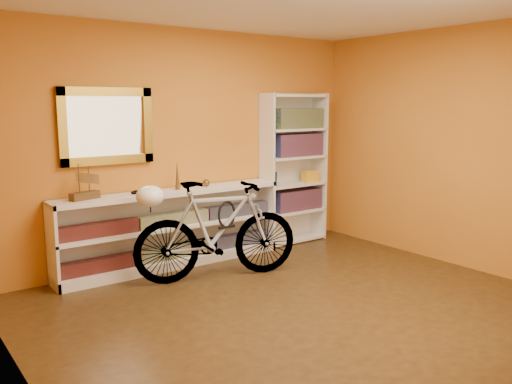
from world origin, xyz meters
TOP-DOWN VIEW (x-y plane):
  - floor at (0.00, 0.00)m, footprint 4.50×4.00m
  - back_wall at (0.00, 2.00)m, footprint 4.50×0.01m
  - left_wall at (-2.25, 0.00)m, footprint 0.01×4.00m
  - right_wall at (2.25, 0.00)m, footprint 0.01×4.00m
  - gilt_mirror at (-0.95, 1.97)m, footprint 0.98×0.06m
  - wall_socket at (0.90, 1.99)m, footprint 0.09×0.02m
  - console_unit at (-0.31, 1.81)m, footprint 2.60×0.35m
  - cd_row_lower at (-0.31, 1.79)m, footprint 2.50×0.13m
  - cd_row_upper at (-0.31, 1.79)m, footprint 2.50×0.13m
  - model_ship at (-1.26, 1.81)m, footprint 0.32×0.20m
  - toy_car at (-0.72, 1.81)m, footprint 0.00×0.00m
  - bronze_ornament at (-0.24, 1.81)m, footprint 0.05×0.05m
  - decorative_orb at (0.12, 1.81)m, footprint 0.08×0.08m
  - bookcase at (1.44, 1.84)m, footprint 0.90×0.30m
  - book_row_a at (1.49, 1.84)m, footprint 0.70×0.22m
  - book_row_b at (1.49, 1.84)m, footprint 0.70×0.22m
  - book_row_c at (1.49, 1.84)m, footprint 0.70×0.22m
  - travel_mug at (1.10, 1.82)m, footprint 0.08×0.08m
  - red_tin at (1.24, 1.87)m, footprint 0.13×0.13m
  - yellow_bag at (1.69, 1.80)m, footprint 0.21×0.15m
  - bicycle at (-0.15, 1.16)m, footprint 0.91×1.80m
  - helmet at (-0.79, 1.35)m, footprint 0.28×0.26m
  - u_lock at (-0.05, 1.14)m, footprint 0.21×0.02m

SIDE VIEW (x-z plane):
  - floor at x=0.00m, z-range -0.01..0.00m
  - cd_row_lower at x=-0.31m, z-range 0.10..0.24m
  - wall_socket at x=0.90m, z-range 0.21..0.29m
  - console_unit at x=-0.31m, z-range 0.00..0.85m
  - bicycle at x=-0.15m, z-range 0.00..1.02m
  - cd_row_upper at x=-0.31m, z-range 0.47..0.60m
  - book_row_a at x=1.49m, z-range 0.42..0.68m
  - u_lock at x=-0.05m, z-range 0.56..0.77m
  - yellow_bag at x=1.69m, z-range 0.77..0.92m
  - toy_car at x=-0.72m, z-range 0.85..0.85m
  - travel_mug at x=1.10m, z-range 0.77..0.94m
  - decorative_orb at x=0.12m, z-range 0.85..0.93m
  - helmet at x=-0.79m, z-range 0.80..1.00m
  - bookcase at x=1.44m, z-range 0.00..1.90m
  - bronze_ornament at x=-0.24m, z-range 0.85..1.17m
  - model_ship at x=-1.26m, z-range 0.85..1.21m
  - book_row_b at x=1.49m, z-range 1.11..1.40m
  - back_wall at x=0.00m, z-range 0.00..2.60m
  - left_wall at x=-2.25m, z-range 0.00..2.60m
  - right_wall at x=2.25m, z-range 0.00..2.60m
  - red_tin at x=1.24m, z-range 1.46..1.62m
  - gilt_mirror at x=-0.95m, z-range 1.16..1.94m
  - book_row_c at x=1.49m, z-range 1.46..1.71m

